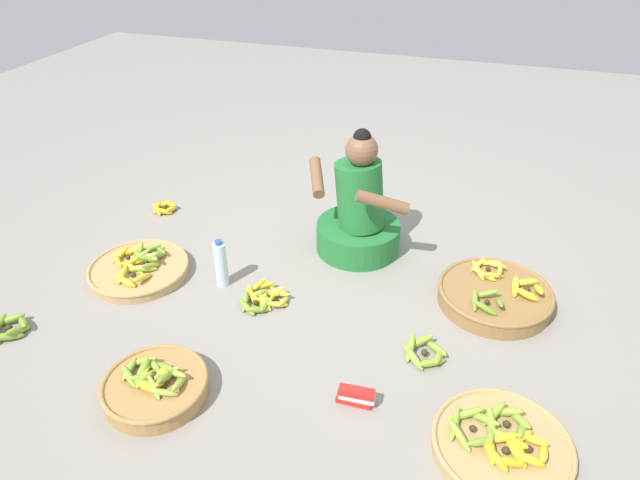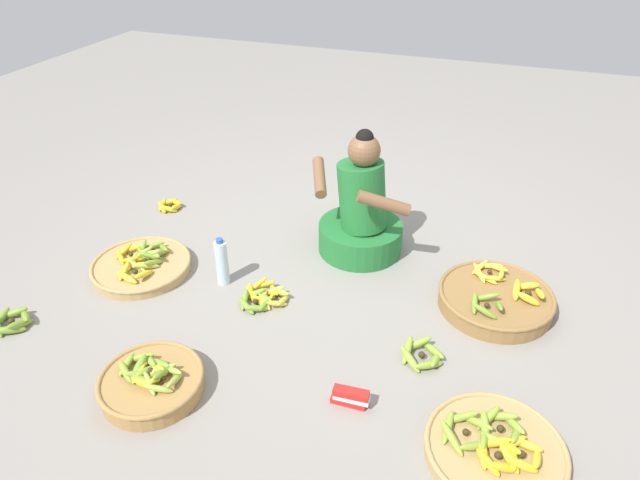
% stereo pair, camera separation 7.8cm
% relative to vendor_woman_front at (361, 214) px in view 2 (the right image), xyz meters
% --- Properties ---
extents(ground_plane, '(10.00, 10.00, 0.00)m').
position_rel_vendor_woman_front_xyz_m(ground_plane, '(-0.09, -0.30, -0.26)').
color(ground_plane, gray).
extents(vendor_woman_front, '(0.70, 0.54, 0.80)m').
position_rel_vendor_woman_front_xyz_m(vendor_woman_front, '(0.00, 0.00, 0.00)').
color(vendor_woman_front, '#237233').
rests_on(vendor_woman_front, ground).
extents(banana_basket_back_right, '(0.57, 0.57, 0.14)m').
position_rel_vendor_woman_front_xyz_m(banana_basket_back_right, '(0.94, -1.28, -0.21)').
color(banana_basket_back_right, tan).
rests_on(banana_basket_back_right, ground).
extents(banana_basket_mid_right, '(0.59, 0.59, 0.14)m').
position_rel_vendor_woman_front_xyz_m(banana_basket_mid_right, '(-1.15, -0.67, -0.22)').
color(banana_basket_mid_right, tan).
rests_on(banana_basket_mid_right, ground).
extents(banana_basket_front_right, '(0.48, 0.48, 0.16)m').
position_rel_vendor_woman_front_xyz_m(banana_basket_front_right, '(-0.55, -1.45, -0.20)').
color(banana_basket_front_right, '#A87F47').
rests_on(banana_basket_front_right, ground).
extents(banana_basket_front_left, '(0.62, 0.62, 0.17)m').
position_rel_vendor_woman_front_xyz_m(banana_basket_front_left, '(0.86, -0.29, -0.20)').
color(banana_basket_front_left, olive).
rests_on(banana_basket_front_left, ground).
extents(loose_bananas_mid_left, '(0.23, 0.24, 0.10)m').
position_rel_vendor_woman_front_xyz_m(loose_bananas_mid_left, '(-1.50, -1.32, -0.22)').
color(loose_bananas_mid_left, olive).
rests_on(loose_bananas_mid_left, ground).
extents(loose_bananas_near_bicycle, '(0.18, 0.19, 0.07)m').
position_rel_vendor_woman_front_xyz_m(loose_bananas_near_bicycle, '(-1.42, 0.04, -0.23)').
color(loose_bananas_near_bicycle, gold).
rests_on(loose_bananas_near_bicycle, ground).
extents(loose_bananas_back_center, '(0.28, 0.30, 0.09)m').
position_rel_vendor_woman_front_xyz_m(loose_bananas_back_center, '(-0.36, -0.68, -0.23)').
color(loose_bananas_back_center, yellow).
rests_on(loose_bananas_back_center, ground).
extents(loose_bananas_back_left, '(0.24, 0.24, 0.10)m').
position_rel_vendor_woman_front_xyz_m(loose_bananas_back_left, '(0.56, -0.83, -0.23)').
color(loose_bananas_back_left, '#8CAD38').
rests_on(loose_bananas_back_left, ground).
extents(water_bottle, '(0.07, 0.07, 0.30)m').
position_rel_vendor_woman_front_xyz_m(water_bottle, '(-0.64, -0.60, -0.12)').
color(water_bottle, silver).
rests_on(water_bottle, ground).
extents(packet_carton_stack, '(0.17, 0.06, 0.09)m').
position_rel_vendor_woman_front_xyz_m(packet_carton_stack, '(0.32, -1.22, -0.21)').
color(packet_carton_stack, red).
rests_on(packet_carton_stack, ground).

